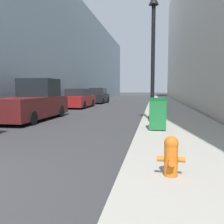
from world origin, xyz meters
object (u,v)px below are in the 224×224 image
fire_hydrant (171,155)px  lamppost (153,49)px  trash_bin (158,114)px  parked_sedan_near (79,99)px  pickup_truck (33,103)px  parked_sedan_far (98,96)px

fire_hydrant → lamppost: 7.85m
trash_bin → parked_sedan_near: bearing=119.7°
lamppost → pickup_truck: lamppost is taller
fire_hydrant → parked_sedan_far: parked_sedan_far is taller
trash_bin → lamppost: lamppost is taller
fire_hydrant → trash_bin: size_ratio=0.60×
trash_bin → lamppost: (-0.22, 2.49, 2.65)m
pickup_truck → parked_sedan_far: pickup_truck is taller
fire_hydrant → parked_sedan_far: (-6.44, 22.78, 0.28)m
parked_sedan_far → fire_hydrant: bearing=-74.2°
lamppost → parked_sedan_near: lamppost is taller
lamppost → parked_sedan_near: bearing=125.3°
fire_hydrant → parked_sedan_near: parked_sedan_near is taller
pickup_truck → parked_sedan_near: pickup_truck is taller
pickup_truck → parked_sedan_near: (-0.11, 8.31, -0.14)m
trash_bin → pickup_truck: (-6.35, 3.02, 0.16)m
parked_sedan_far → trash_bin: bearing=-70.8°
parked_sedan_near → parked_sedan_far: 6.66m
lamppost → pickup_truck: 6.64m
fire_hydrant → trash_bin: (-0.17, 4.80, 0.23)m
fire_hydrant → lamppost: bearing=93.0°
trash_bin → fire_hydrant: bearing=-88.0°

